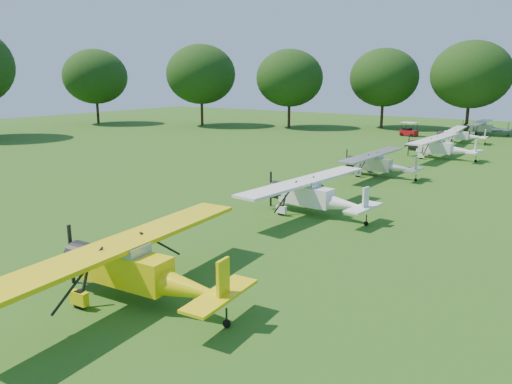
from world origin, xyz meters
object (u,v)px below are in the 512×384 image
aircraft_3 (314,193)px  aircraft_6 (460,134)px  aircraft_7 (484,127)px  aircraft_4 (379,163)px  golf_cart (409,131)px  aircraft_5 (440,146)px  aircraft_2 (138,266)px

aircraft_3 → aircraft_6: (-1.04, 38.71, -0.22)m
aircraft_6 → aircraft_7: (0.66, 10.62, 0.07)m
aircraft_6 → aircraft_7: 10.65m
aircraft_4 → aircraft_6: aircraft_4 is taller
aircraft_7 → golf_cart: size_ratio=4.12×
aircraft_5 → aircraft_7: size_ratio=1.12×
aircraft_7 → aircraft_5: bearing=-88.7°
aircraft_4 → aircraft_7: size_ratio=1.01×
aircraft_3 → aircraft_6: size_ratio=1.21×
aircraft_3 → golf_cart: bearing=106.2°
golf_cart → aircraft_7: bearing=52.9°
aircraft_2 → aircraft_3: aircraft_2 is taller
aircraft_3 → golf_cart: 43.02m
aircraft_3 → aircraft_5: size_ratio=1.01×
aircraft_2 → aircraft_6: (-1.56, 52.66, -0.33)m
aircraft_4 → golf_cart: bearing=105.4°
aircraft_3 → aircraft_4: aircraft_3 is taller
aircraft_2 → aircraft_4: aircraft_2 is taller
aircraft_2 → aircraft_6: aircraft_2 is taller
aircraft_4 → aircraft_6: size_ratio=1.07×
aircraft_2 → aircraft_7: size_ratio=1.24×
aircraft_5 → aircraft_7: aircraft_5 is taller
aircraft_4 → aircraft_5: 12.13m
aircraft_5 → aircraft_6: size_ratio=1.19×
aircraft_2 → aircraft_6: 52.69m
aircraft_2 → aircraft_7: 63.29m
aircraft_2 → aircraft_4: (-1.74, 27.10, -0.25)m
aircraft_5 → aircraft_6: bearing=98.1°
aircraft_4 → aircraft_5: size_ratio=0.90×
aircraft_7 → aircraft_6: bearing=-93.8°
aircraft_5 → aircraft_4: bearing=-94.8°
aircraft_7 → golf_cart: aircraft_7 is taller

